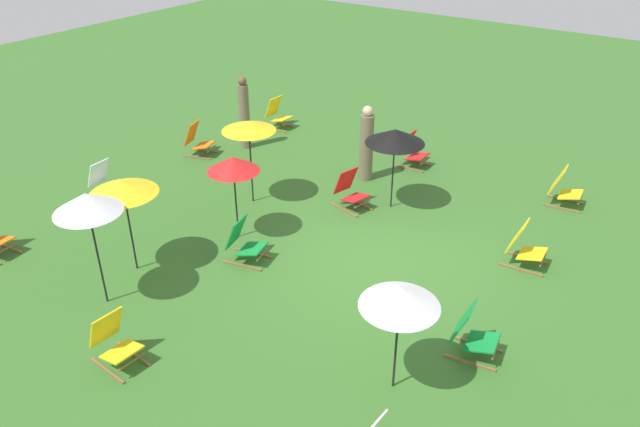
# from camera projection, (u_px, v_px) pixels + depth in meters

# --- Properties ---
(ground_plane) EXTENTS (40.00, 40.00, 0.00)m
(ground_plane) POSITION_uv_depth(u_px,v_px,m) (374.00, 256.00, 11.13)
(ground_plane) COLOR #386B28
(deckchair_0) EXTENTS (0.49, 0.77, 0.83)m
(deckchair_0) POSITION_uv_depth(u_px,v_px,m) (278.00, 114.00, 16.49)
(deckchair_0) COLOR olive
(deckchair_0) RESTS_ON ground
(deckchair_1) EXTENTS (0.52, 0.79, 0.83)m
(deckchair_1) POSITION_uv_depth(u_px,v_px,m) (105.00, 182.00, 12.92)
(deckchair_1) COLOR olive
(deckchair_1) RESTS_ON ground
(deckchair_2) EXTENTS (0.65, 0.85, 0.83)m
(deckchair_2) POSITION_uv_depth(u_px,v_px,m) (350.00, 191.00, 12.57)
(deckchair_2) COLOR olive
(deckchair_2) RESTS_ON ground
(deckchair_3) EXTENTS (0.53, 0.79, 0.83)m
(deckchair_3) POSITION_uv_depth(u_px,v_px,m) (524.00, 246.00, 10.72)
(deckchair_3) COLOR olive
(deckchair_3) RESTS_ON ground
(deckchair_4) EXTENTS (0.48, 0.76, 0.83)m
(deckchair_4) POSITION_uv_depth(u_px,v_px,m) (412.00, 151.00, 14.34)
(deckchair_4) COLOR olive
(deckchair_4) RESTS_ON ground
(deckchair_5) EXTENTS (0.63, 0.85, 0.83)m
(deckchair_5) POSITION_uv_depth(u_px,v_px,m) (244.00, 242.00, 10.84)
(deckchair_5) COLOR olive
(deckchair_5) RESTS_ON ground
(deckchair_6) EXTENTS (0.58, 0.82, 0.83)m
(deckchair_6) POSITION_uv_depth(u_px,v_px,m) (472.00, 333.00, 8.72)
(deckchair_6) COLOR olive
(deckchair_6) RESTS_ON ground
(deckchair_7) EXTENTS (0.68, 0.87, 0.83)m
(deckchair_7) POSITION_uv_depth(u_px,v_px,m) (198.00, 141.00, 14.89)
(deckchair_7) COLOR olive
(deckchair_7) RESTS_ON ground
(deckchair_8) EXTENTS (0.53, 0.79, 0.83)m
(deckchair_8) POSITION_uv_depth(u_px,v_px,m) (114.00, 342.00, 8.57)
(deckchair_8) COLOR olive
(deckchair_8) RESTS_ON ground
(deckchair_11) EXTENTS (0.54, 0.80, 0.83)m
(deckchair_11) POSITION_uv_depth(u_px,v_px,m) (564.00, 189.00, 12.66)
(deckchair_11) COLOR olive
(deckchair_11) RESTS_ON ground
(umbrella_0) EXTENTS (0.96, 0.96, 1.66)m
(umbrella_0) POSITION_uv_depth(u_px,v_px,m) (233.00, 164.00, 10.97)
(umbrella_0) COLOR black
(umbrella_0) RESTS_ON ground
(umbrella_1) EXTENTS (1.09, 1.09, 1.79)m
(umbrella_1) POSITION_uv_depth(u_px,v_px,m) (249.00, 126.00, 12.14)
(umbrella_1) COLOR black
(umbrella_1) RESTS_ON ground
(umbrella_2) EXTENTS (1.14, 1.14, 1.70)m
(umbrella_2) POSITION_uv_depth(u_px,v_px,m) (123.00, 188.00, 10.01)
(umbrella_2) COLOR black
(umbrella_2) RESTS_ON ground
(umbrella_3) EXTENTS (1.04, 1.04, 1.64)m
(umbrella_3) POSITION_uv_depth(u_px,v_px,m) (400.00, 297.00, 7.60)
(umbrella_3) COLOR black
(umbrella_3) RESTS_ON ground
(umbrella_4) EXTENTS (1.18, 1.18, 1.72)m
(umbrella_4) POSITION_uv_depth(u_px,v_px,m) (395.00, 136.00, 11.98)
(umbrella_4) COLOR black
(umbrella_4) RESTS_ON ground
(umbrella_5) EXTENTS (1.04, 1.04, 1.98)m
(umbrella_5) POSITION_uv_depth(u_px,v_px,m) (87.00, 203.00, 9.08)
(umbrella_5) COLOR black
(umbrella_5) RESTS_ON ground
(person_0) EXTENTS (0.37, 0.37, 1.81)m
(person_0) POSITION_uv_depth(u_px,v_px,m) (244.00, 114.00, 15.05)
(person_0) COLOR #72664C
(person_0) RESTS_ON ground
(person_1) EXTENTS (0.43, 0.43, 1.73)m
(person_1) POSITION_uv_depth(u_px,v_px,m) (366.00, 145.00, 13.50)
(person_1) COLOR #72664C
(person_1) RESTS_ON ground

